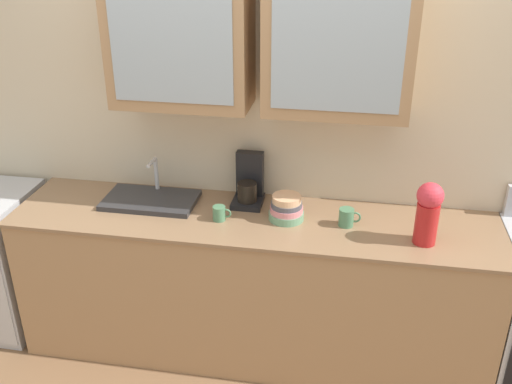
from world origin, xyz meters
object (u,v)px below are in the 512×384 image
at_px(vase, 428,211).
at_px(bowl_stack, 286,208).
at_px(sink_faucet, 151,199).
at_px(cup_near_sink, 220,213).
at_px(coffee_maker, 249,185).
at_px(cup_near_bowls, 347,217).

bearing_deg(vase, bowl_stack, 170.07).
distance_m(sink_faucet, bowl_stack, 0.79).
height_order(sink_faucet, cup_near_sink, sink_faucet).
height_order(bowl_stack, cup_near_sink, bowl_stack).
height_order(bowl_stack, coffee_maker, coffee_maker).
bearing_deg(coffee_maker, bowl_stack, -35.61).
xyz_separation_m(sink_faucet, vase, (1.50, -0.19, 0.16)).
relative_size(sink_faucet, cup_near_sink, 5.14).
bearing_deg(vase, cup_near_bowls, 164.57).
relative_size(sink_faucet, bowl_stack, 2.74).
relative_size(vase, coffee_maker, 1.13).
height_order(vase, cup_near_sink, vase).
relative_size(sink_faucet, coffee_maker, 1.80).
bearing_deg(bowl_stack, cup_near_bowls, -3.04).
bearing_deg(bowl_stack, vase, -9.93).
relative_size(bowl_stack, cup_near_bowls, 1.63).
xyz_separation_m(vase, cup_near_sink, (-1.07, 0.05, -0.14)).
xyz_separation_m(bowl_stack, cup_near_sink, (-0.35, -0.07, -0.02)).
bearing_deg(coffee_maker, cup_near_bowls, -18.49).
distance_m(bowl_stack, cup_near_sink, 0.36).
xyz_separation_m(vase, cup_near_bowls, (-0.39, 0.11, -0.13)).
distance_m(cup_near_sink, coffee_maker, 0.28).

